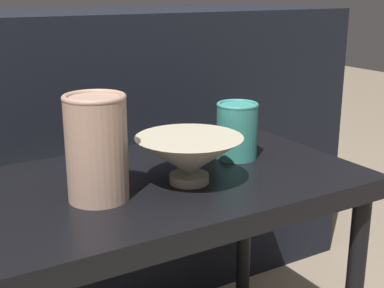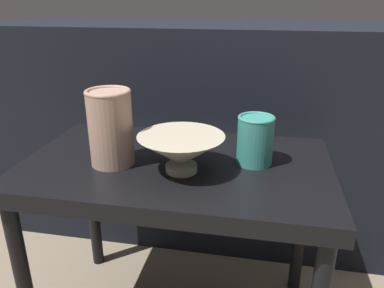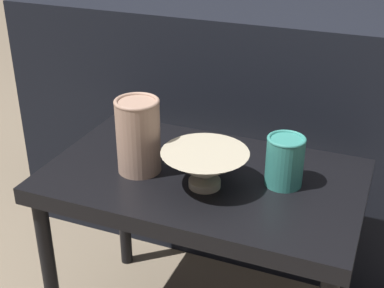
{
  "view_description": "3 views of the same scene",
  "coord_description": "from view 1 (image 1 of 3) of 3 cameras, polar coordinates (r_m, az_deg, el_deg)",
  "views": [
    {
      "loc": [
        -0.44,
        -0.83,
        0.83
      ],
      "look_at": [
        0.04,
        -0.04,
        0.56
      ],
      "focal_mm": 50.0,
      "sensor_mm": 36.0,
      "label": 1
    },
    {
      "loc": [
        0.19,
        -0.79,
        0.86
      ],
      "look_at": [
        0.05,
        -0.06,
        0.56
      ],
      "focal_mm": 35.0,
      "sensor_mm": 36.0,
      "label": 2
    },
    {
      "loc": [
        0.38,
        -1.0,
        1.11
      ],
      "look_at": [
        -0.01,
        -0.03,
        0.58
      ],
      "focal_mm": 50.0,
      "sensor_mm": 36.0,
      "label": 3
    }
  ],
  "objects": [
    {
      "name": "table",
      "position": [
        1.02,
        -2.92,
        -6.56
      ],
      "size": [
        0.73,
        0.44,
        0.49
      ],
      "color": "black",
      "rests_on": "ground_plane"
    },
    {
      "name": "couch_backdrop",
      "position": [
        1.51,
        -12.73,
        -1.14
      ],
      "size": [
        1.54,
        0.5,
        0.77
      ],
      "color": "black",
      "rests_on": "ground_plane"
    },
    {
      "name": "bowl",
      "position": [
        0.95,
        -0.31,
        -1.34
      ],
      "size": [
        0.19,
        0.19,
        0.09
      ],
      "color": "#B2A88E",
      "rests_on": "table"
    },
    {
      "name": "vase_textured_left",
      "position": [
        0.88,
        -10.14,
        -0.25
      ],
      "size": [
        0.1,
        0.1,
        0.18
      ],
      "color": "tan",
      "rests_on": "table"
    },
    {
      "name": "vase_colorful_right",
      "position": [
        1.09,
        4.82,
        1.54
      ],
      "size": [
        0.09,
        0.09,
        0.12
      ],
      "color": "teal",
      "rests_on": "table"
    }
  ]
}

